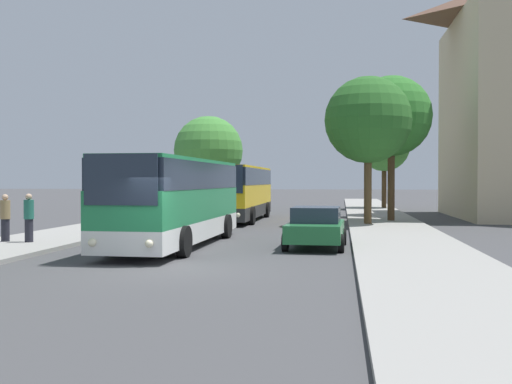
{
  "coord_description": "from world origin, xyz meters",
  "views": [
    {
      "loc": [
        4.61,
        -15.53,
        2.41
      ],
      "look_at": [
        0.87,
        10.67,
        1.91
      ],
      "focal_mm": 42.0,
      "sensor_mm": 36.0,
      "label": 1
    }
  ],
  "objects_px": {
    "tree_right_near": "(391,117)",
    "tree_right_far": "(368,120)",
    "parked_car_right_near": "(316,227)",
    "pedestrian_waiting_near": "(5,218)",
    "pedestrian_waiting_far": "(29,218)",
    "bus_middle": "(240,192)",
    "tree_left_far": "(209,151)",
    "bus_front": "(176,200)",
    "tree_right_mid": "(384,146)"
  },
  "relations": [
    {
      "from": "bus_middle",
      "to": "tree_right_near",
      "type": "height_order",
      "value": "tree_right_near"
    },
    {
      "from": "bus_middle",
      "to": "pedestrian_waiting_far",
      "type": "distance_m",
      "value": 15.9
    },
    {
      "from": "tree_left_far",
      "to": "tree_right_mid",
      "type": "distance_m",
      "value": 14.64
    },
    {
      "from": "bus_middle",
      "to": "pedestrian_waiting_near",
      "type": "relative_size",
      "value": 6.47
    },
    {
      "from": "bus_middle",
      "to": "tree_right_near",
      "type": "bearing_deg",
      "value": -5.25
    },
    {
      "from": "pedestrian_waiting_near",
      "to": "pedestrian_waiting_far",
      "type": "height_order",
      "value": "pedestrian_waiting_far"
    },
    {
      "from": "bus_middle",
      "to": "tree_left_far",
      "type": "distance_m",
      "value": 13.2
    },
    {
      "from": "bus_middle",
      "to": "parked_car_right_near",
      "type": "distance_m",
      "value": 15.04
    },
    {
      "from": "pedestrian_waiting_far",
      "to": "tree_right_far",
      "type": "distance_m",
      "value": 17.66
    },
    {
      "from": "pedestrian_waiting_far",
      "to": "tree_right_near",
      "type": "xyz_separation_m",
      "value": [
        14.18,
        14.18,
        5.0
      ]
    },
    {
      "from": "tree_left_far",
      "to": "parked_car_right_near",
      "type": "bearing_deg",
      "value": -69.42
    },
    {
      "from": "tree_left_far",
      "to": "tree_right_far",
      "type": "distance_m",
      "value": 19.73
    },
    {
      "from": "bus_front",
      "to": "pedestrian_waiting_far",
      "type": "relative_size",
      "value": 6.09
    },
    {
      "from": "bus_front",
      "to": "bus_middle",
      "type": "height_order",
      "value": "bus_middle"
    },
    {
      "from": "parked_car_right_near",
      "to": "tree_left_far",
      "type": "xyz_separation_m",
      "value": [
        -9.79,
        26.06,
        4.08
      ]
    },
    {
      "from": "parked_car_right_near",
      "to": "tree_right_mid",
      "type": "distance_m",
      "value": 30.21
    },
    {
      "from": "pedestrian_waiting_far",
      "to": "tree_right_near",
      "type": "bearing_deg",
      "value": 163.58
    },
    {
      "from": "bus_front",
      "to": "pedestrian_waiting_near",
      "type": "xyz_separation_m",
      "value": [
        -6.34,
        -0.73,
        -0.67
      ]
    },
    {
      "from": "bus_front",
      "to": "tree_right_near",
      "type": "bearing_deg",
      "value": 57.66
    },
    {
      "from": "tree_right_near",
      "to": "tree_right_mid",
      "type": "relative_size",
      "value": 1.12
    },
    {
      "from": "parked_car_right_near",
      "to": "tree_right_mid",
      "type": "relative_size",
      "value": 0.55
    },
    {
      "from": "tree_right_near",
      "to": "tree_right_far",
      "type": "distance_m",
      "value": 3.21
    },
    {
      "from": "bus_front",
      "to": "tree_right_mid",
      "type": "xyz_separation_m",
      "value": [
        9.56,
        29.6,
        3.59
      ]
    },
    {
      "from": "tree_right_near",
      "to": "tree_right_mid",
      "type": "distance_m",
      "value": 16.28
    },
    {
      "from": "bus_front",
      "to": "tree_right_far",
      "type": "bearing_deg",
      "value": 56.0
    },
    {
      "from": "pedestrian_waiting_near",
      "to": "tree_right_far",
      "type": "bearing_deg",
      "value": -140.25
    },
    {
      "from": "tree_left_far",
      "to": "tree_right_far",
      "type": "height_order",
      "value": "tree_right_far"
    },
    {
      "from": "parked_car_right_near",
      "to": "pedestrian_waiting_near",
      "type": "relative_size",
      "value": 2.27
    },
    {
      "from": "bus_front",
      "to": "pedestrian_waiting_far",
      "type": "xyz_separation_m",
      "value": [
        -5.35,
        -0.82,
        -0.65
      ]
    },
    {
      "from": "tree_right_near",
      "to": "bus_middle",
      "type": "bearing_deg",
      "value": 174.9
    },
    {
      "from": "pedestrian_waiting_far",
      "to": "tree_right_mid",
      "type": "xyz_separation_m",
      "value": [
        14.91,
        30.42,
        4.24
      ]
    },
    {
      "from": "parked_car_right_near",
      "to": "tree_right_far",
      "type": "distance_m",
      "value": 11.73
    },
    {
      "from": "bus_front",
      "to": "bus_middle",
      "type": "relative_size",
      "value": 0.95
    },
    {
      "from": "pedestrian_waiting_near",
      "to": "tree_right_near",
      "type": "relative_size",
      "value": 0.21
    },
    {
      "from": "parked_car_right_near",
      "to": "pedestrian_waiting_far",
      "type": "relative_size",
      "value": 2.24
    },
    {
      "from": "parked_car_right_near",
      "to": "pedestrian_waiting_near",
      "type": "bearing_deg",
      "value": 6.04
    },
    {
      "from": "bus_middle",
      "to": "pedestrian_waiting_near",
      "type": "bearing_deg",
      "value": -113.11
    },
    {
      "from": "pedestrian_waiting_near",
      "to": "tree_left_far",
      "type": "height_order",
      "value": "tree_left_far"
    },
    {
      "from": "tree_right_near",
      "to": "tree_left_far",
      "type": "bearing_deg",
      "value": 136.58
    },
    {
      "from": "parked_car_right_near",
      "to": "pedestrian_waiting_near",
      "type": "height_order",
      "value": "pedestrian_waiting_near"
    },
    {
      "from": "bus_middle",
      "to": "tree_right_far",
      "type": "bearing_deg",
      "value": -26.17
    },
    {
      "from": "parked_car_right_near",
      "to": "tree_right_near",
      "type": "relative_size",
      "value": 0.49
    },
    {
      "from": "parked_car_right_near",
      "to": "pedestrian_waiting_far",
      "type": "height_order",
      "value": "pedestrian_waiting_far"
    },
    {
      "from": "tree_right_far",
      "to": "parked_car_right_near",
      "type": "bearing_deg",
      "value": -102.25
    },
    {
      "from": "pedestrian_waiting_near",
      "to": "tree_right_near",
      "type": "distance_m",
      "value": 21.3
    },
    {
      "from": "tree_right_near",
      "to": "tree_right_far",
      "type": "height_order",
      "value": "tree_right_near"
    },
    {
      "from": "bus_front",
      "to": "pedestrian_waiting_near",
      "type": "height_order",
      "value": "bus_front"
    },
    {
      "from": "pedestrian_waiting_near",
      "to": "tree_left_far",
      "type": "bearing_deg",
      "value": -93.14
    },
    {
      "from": "tree_right_near",
      "to": "tree_right_mid",
      "type": "xyz_separation_m",
      "value": [
        0.73,
        16.24,
        -0.75
      ]
    },
    {
      "from": "tree_left_far",
      "to": "pedestrian_waiting_far",
      "type": "bearing_deg",
      "value": -91.48
    }
  ]
}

